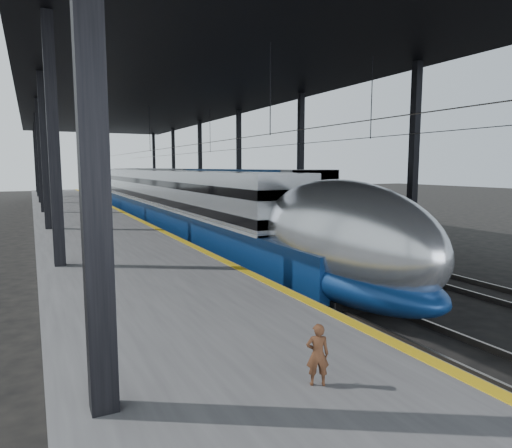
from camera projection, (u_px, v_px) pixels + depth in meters
ground at (289, 313)px, 13.20m from camera, size 160.00×160.00×0.00m
platform at (86, 225)px, 29.40m from camera, size 6.00×80.00×1.00m
yellow_strip at (129, 215)px, 30.57m from camera, size 0.30×80.00×0.01m
rails at (203, 225)px, 32.96m from camera, size 6.52×80.00×0.16m
canopy at (165, 94)px, 30.70m from camera, size 18.00×75.00×9.47m
tgv_train at (143, 195)px, 38.66m from camera, size 2.78×65.20×3.98m
second_train at (173, 187)px, 48.51m from camera, size 2.96×56.05×4.08m
child at (318, 354)px, 6.70m from camera, size 0.41×0.35×0.94m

